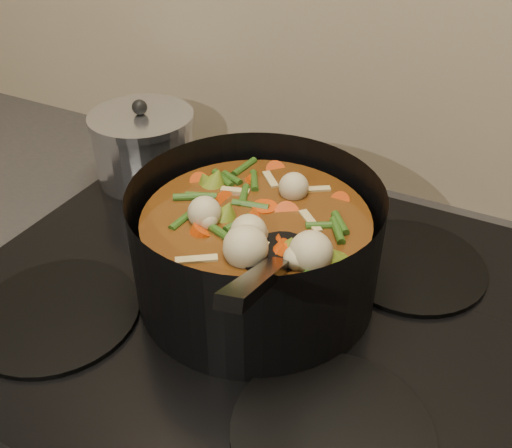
% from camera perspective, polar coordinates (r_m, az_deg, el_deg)
% --- Properties ---
extents(stovetop, '(0.62, 0.54, 0.03)m').
position_cam_1_polar(stovetop, '(0.67, -1.36, -7.12)').
color(stovetop, black).
rests_on(stovetop, counter).
extents(stockpot, '(0.27, 0.35, 0.20)m').
position_cam_1_polar(stockpot, '(0.62, 0.02, -2.29)').
color(stockpot, black).
rests_on(stockpot, stovetop).
extents(saucepan, '(0.15, 0.15, 0.12)m').
position_cam_1_polar(saucepan, '(0.86, -11.09, 7.66)').
color(saucepan, silver).
rests_on(saucepan, stovetop).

